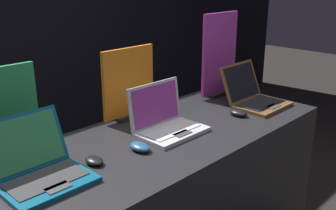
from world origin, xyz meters
name	(u,v)px	position (x,y,z in m)	size (l,w,h in m)	color
display_counter	(168,207)	(0.00, 0.37, 0.44)	(1.84, 0.74, 0.87)	black
laptop_front	(39,167)	(-0.69, 0.39, 0.93)	(0.33, 0.33, 0.24)	#0F5170
mouse_front	(94,161)	(-0.46, 0.35, 0.89)	(0.07, 0.09, 0.03)	black
promo_stand_front	(2,116)	(-0.69, 0.67, 1.06)	(0.32, 0.07, 0.41)	black
laptop_middle	(166,121)	(0.01, 0.39, 0.93)	(0.34, 0.26, 0.24)	#B7B7BC
mouse_middle	(140,147)	(-0.23, 0.32, 0.89)	(0.07, 0.11, 0.04)	navy
promo_stand_middle	(129,86)	(0.01, 0.67, 1.06)	(0.34, 0.07, 0.40)	black
laptop_back	(254,96)	(0.69, 0.30, 0.93)	(0.33, 0.33, 0.24)	brown
mouse_back	(238,113)	(0.46, 0.26, 0.89)	(0.07, 0.11, 0.03)	black
promo_stand_back	(219,57)	(0.69, 0.58, 1.13)	(0.33, 0.07, 0.54)	black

